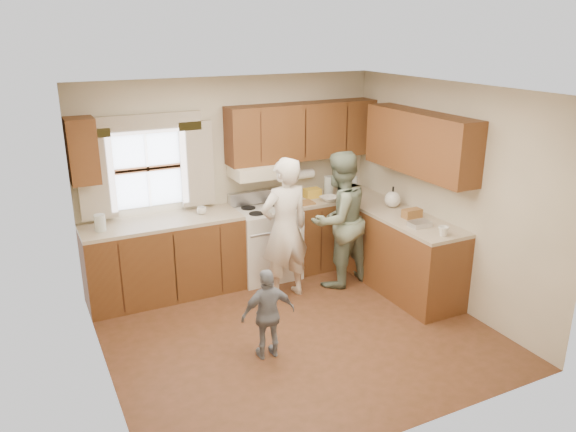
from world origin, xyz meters
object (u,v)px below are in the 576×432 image
child (268,314)px  woman_right (339,220)px  stove (266,241)px  woman_left (285,229)px

child → woman_right: bearing=-138.0°
woman_right → child: (-1.45, -1.12, -0.38)m
stove → woman_left: bearing=-93.5°
woman_left → child: 1.36m
woman_left → woman_right: 0.74m
woman_right → stove: bearing=-54.3°
stove → woman_left: 0.73m
woman_left → child: (-0.71, -1.09, -0.39)m
woman_right → child: size_ratio=1.84×
stove → child: size_ratio=1.17×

